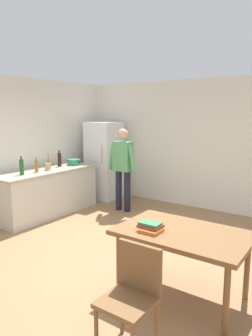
{
  "coord_description": "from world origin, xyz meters",
  "views": [
    {
      "loc": [
        2.75,
        -3.27,
        2.0
      ],
      "look_at": [
        -0.51,
        1.33,
        1.02
      ],
      "focal_mm": 33.62,
      "sensor_mm": 36.0,
      "label": 1
    }
  ],
  "objects_px": {
    "chair": "(132,291)",
    "bottle_wine_green": "(22,167)",
    "bottle_wine_dark": "(60,160)",
    "dining_table": "(183,238)",
    "person": "(123,164)",
    "bottle_oil_amber": "(36,166)",
    "utensil_jar": "(48,166)",
    "refrigerator": "(104,161)",
    "book_stack": "(151,227)",
    "cooking_pot": "(74,162)"
  },
  "relations": [
    {
      "from": "chair",
      "to": "bottle_wine_green",
      "type": "distance_m",
      "value": 3.76
    },
    {
      "from": "bottle_wine_dark",
      "to": "bottle_wine_green",
      "type": "distance_m",
      "value": 1.04
    },
    {
      "from": "dining_table",
      "to": "chair",
      "type": "xyz_separation_m",
      "value": [
        -0.0,
        -0.97,
        -0.14
      ]
    },
    {
      "from": "person",
      "to": "bottle_oil_amber",
      "type": "xyz_separation_m",
      "value": [
        -1.06,
        -1.32,
        0.04
      ]
    },
    {
      "from": "dining_table",
      "to": "chair",
      "type": "relative_size",
      "value": 1.54
    },
    {
      "from": "bottle_wine_dark",
      "to": "utensil_jar",
      "type": "bearing_deg",
      "value": -72.97
    },
    {
      "from": "refrigerator",
      "to": "bottle_oil_amber",
      "type": "distance_m",
      "value": 1.88
    },
    {
      "from": "refrigerator",
      "to": "person",
      "type": "height_order",
      "value": "refrigerator"
    },
    {
      "from": "utensil_jar",
      "to": "bottle_oil_amber",
      "type": "height_order",
      "value": "utensil_jar"
    },
    {
      "from": "dining_table",
      "to": "utensil_jar",
      "type": "bearing_deg",
      "value": 161.96
    },
    {
      "from": "dining_table",
      "to": "bottle_wine_dark",
      "type": "bearing_deg",
      "value": 156.57
    },
    {
      "from": "bottle_oil_amber",
      "to": "bottle_wine_green",
      "type": "relative_size",
      "value": 0.82
    },
    {
      "from": "person",
      "to": "bottle_wine_green",
      "type": "relative_size",
      "value": 5.0
    },
    {
      "from": "utensil_jar",
      "to": "book_stack",
      "type": "distance_m",
      "value": 3.4
    },
    {
      "from": "utensil_jar",
      "to": "dining_table",
      "type": "bearing_deg",
      "value": -18.04
    },
    {
      "from": "bottle_wine_dark",
      "to": "book_stack",
      "type": "xyz_separation_m",
      "value": [
        3.26,
        -1.74,
        -0.25
      ]
    },
    {
      "from": "bottle_oil_amber",
      "to": "utensil_jar",
      "type": "bearing_deg",
      "value": 90.56
    },
    {
      "from": "dining_table",
      "to": "utensil_jar",
      "type": "distance_m",
      "value": 3.61
    },
    {
      "from": "person",
      "to": "bottle_wine_green",
      "type": "xyz_separation_m",
      "value": [
        -1.07,
        -1.64,
        0.07
      ]
    },
    {
      "from": "refrigerator",
      "to": "person",
      "type": "distance_m",
      "value": 1.1
    },
    {
      "from": "bottle_oil_amber",
      "to": "book_stack",
      "type": "height_order",
      "value": "bottle_oil_amber"
    },
    {
      "from": "person",
      "to": "dining_table",
      "type": "distance_m",
      "value": 3.2
    },
    {
      "from": "refrigerator",
      "to": "utensil_jar",
      "type": "distance_m",
      "value": 1.59
    },
    {
      "from": "refrigerator",
      "to": "chair",
      "type": "xyz_separation_m",
      "value": [
        3.3,
        -3.67,
        -0.37
      ]
    },
    {
      "from": "dining_table",
      "to": "cooking_pot",
      "type": "distance_m",
      "value": 3.93
    },
    {
      "from": "person",
      "to": "chair",
      "type": "distance_m",
      "value": 3.93
    },
    {
      "from": "refrigerator",
      "to": "bottle_wine_dark",
      "type": "relative_size",
      "value": 5.29
    },
    {
      "from": "cooking_pot",
      "to": "bottle_wine_dark",
      "type": "xyz_separation_m",
      "value": [
        -0.1,
        -0.33,
        0.09
      ]
    },
    {
      "from": "chair",
      "to": "bottle_wine_green",
      "type": "height_order",
      "value": "bottle_wine_green"
    },
    {
      "from": "person",
      "to": "book_stack",
      "type": "xyz_separation_m",
      "value": [
        2.07,
        -2.35,
        -0.18
      ]
    },
    {
      "from": "bottle_oil_amber",
      "to": "bottle_wine_green",
      "type": "distance_m",
      "value": 0.33
    },
    {
      "from": "person",
      "to": "cooking_pot",
      "type": "relative_size",
      "value": 4.25
    },
    {
      "from": "chair",
      "to": "bottle_wine_green",
      "type": "relative_size",
      "value": 2.68
    },
    {
      "from": "cooking_pot",
      "to": "utensil_jar",
      "type": "relative_size",
      "value": 1.25
    },
    {
      "from": "bottle_wine_dark",
      "to": "dining_table",
      "type": "bearing_deg",
      "value": -23.43
    },
    {
      "from": "dining_table",
      "to": "bottle_oil_amber",
      "type": "xyz_separation_m",
      "value": [
        -3.41,
        0.83,
        0.34
      ]
    },
    {
      "from": "dining_table",
      "to": "bottle_wine_green",
      "type": "bearing_deg",
      "value": 171.65
    },
    {
      "from": "person",
      "to": "book_stack",
      "type": "distance_m",
      "value": 3.13
    },
    {
      "from": "cooking_pot",
      "to": "person",
      "type": "bearing_deg",
      "value": 14.43
    },
    {
      "from": "cooking_pot",
      "to": "utensil_jar",
      "type": "xyz_separation_m",
      "value": [
        0.03,
        -0.75,
        0.02
      ]
    },
    {
      "from": "refrigerator",
      "to": "bottle_wine_green",
      "type": "xyz_separation_m",
      "value": [
        -0.12,
        -2.2,
        0.15
      ]
    },
    {
      "from": "refrigerator",
      "to": "cooking_pot",
      "type": "relative_size",
      "value": 4.5
    },
    {
      "from": "book_stack",
      "to": "person",
      "type": "bearing_deg",
      "value": 131.33
    },
    {
      "from": "person",
      "to": "utensil_jar",
      "type": "height_order",
      "value": "person"
    },
    {
      "from": "bottle_wine_dark",
      "to": "refrigerator",
      "type": "bearing_deg",
      "value": 78.03
    },
    {
      "from": "bottle_oil_amber",
      "to": "bottle_wine_dark",
      "type": "distance_m",
      "value": 0.72
    },
    {
      "from": "dining_table",
      "to": "utensil_jar",
      "type": "height_order",
      "value": "utensil_jar"
    },
    {
      "from": "bottle_oil_amber",
      "to": "book_stack",
      "type": "bearing_deg",
      "value": -18.25
    },
    {
      "from": "person",
      "to": "dining_table",
      "type": "xyz_separation_m",
      "value": [
        2.35,
        -2.15,
        -0.31
      ]
    },
    {
      "from": "chair",
      "to": "dining_table",
      "type": "bearing_deg",
      "value": 79.35
    }
  ]
}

